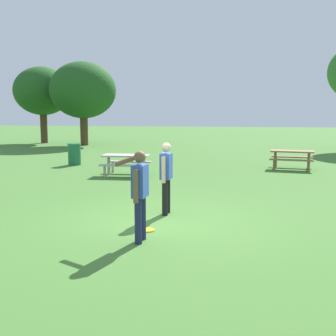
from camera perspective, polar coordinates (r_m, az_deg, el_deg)
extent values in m
plane|color=#447530|center=(8.63, -0.77, -7.60)|extent=(120.00, 120.00, 0.00)
cylinder|color=black|center=(9.27, -0.08, -3.92)|extent=(0.13, 0.13, 0.82)
cylinder|color=black|center=(9.02, -0.45, -4.25)|extent=(0.13, 0.13, 0.82)
cube|color=#3856B7|center=(9.02, -0.26, 0.27)|extent=(0.24, 0.39, 0.58)
sphere|color=beige|center=(8.98, -0.27, 2.96)|extent=(0.21, 0.21, 0.21)
cylinder|color=beige|center=(9.28, 0.10, 0.17)|extent=(0.09, 0.09, 0.58)
cylinder|color=beige|center=(8.78, -0.65, -0.27)|extent=(0.09, 0.09, 0.58)
cylinder|color=#1E234C|center=(7.12, -4.26, -7.57)|extent=(0.13, 0.13, 0.82)
cylinder|color=#1E234C|center=(7.36, -3.66, -7.05)|extent=(0.13, 0.13, 0.82)
cube|color=#3856B7|center=(7.09, -4.01, -1.84)|extent=(0.24, 0.39, 0.58)
sphere|color=brown|center=(7.03, -4.04, 1.58)|extent=(0.21, 0.21, 0.21)
cylinder|color=brown|center=(6.85, -4.64, -2.60)|extent=(0.09, 0.09, 0.58)
cylinder|color=brown|center=(7.37, -5.48, 1.19)|extent=(0.58, 0.12, 0.28)
cylinder|color=yellow|center=(7.98, -2.91, -8.81)|extent=(0.28, 0.28, 0.03)
cube|color=#B2ADA3|center=(14.89, -6.00, 1.78)|extent=(1.75, 0.87, 0.06)
cube|color=#A49F96|center=(14.36, -6.49, 0.35)|extent=(1.71, 0.37, 0.05)
cube|color=#A49F96|center=(15.48, -5.52, 0.91)|extent=(1.71, 0.37, 0.05)
cylinder|color=#A49F96|center=(15.09, -8.44, 0.35)|extent=(0.11, 0.11, 0.71)
cylinder|color=#A49F96|center=(14.55, -9.02, -0.52)|extent=(0.09, 0.09, 0.41)
cylinder|color=#A49F96|center=(15.66, -7.88, 0.09)|extent=(0.09, 0.09, 0.41)
cylinder|color=#A49F96|center=(14.80, -3.48, 0.28)|extent=(0.11, 0.11, 0.71)
cylinder|color=#A49F96|center=(14.26, -3.88, -0.61)|extent=(0.09, 0.09, 0.41)
cylinder|color=#A49F96|center=(15.39, -3.09, 0.02)|extent=(0.09, 0.09, 0.41)
cube|color=olive|center=(17.22, 17.26, 2.29)|extent=(1.79, 0.99, 0.06)
cube|color=olive|center=(16.67, 17.17, 1.09)|extent=(1.72, 0.50, 0.05)
cube|color=olive|center=(17.83, 17.27, 1.50)|extent=(1.72, 0.50, 0.05)
cylinder|color=olive|center=(17.29, 15.02, 1.11)|extent=(0.11, 0.11, 0.71)
cylinder|color=olive|center=(16.73, 14.87, 0.39)|extent=(0.09, 0.09, 0.41)
cylinder|color=olive|center=(17.88, 15.12, 0.85)|extent=(0.09, 0.09, 0.41)
cylinder|color=olive|center=(17.26, 19.41, 0.92)|extent=(0.11, 0.11, 0.71)
cylinder|color=olive|center=(16.70, 19.41, 0.20)|extent=(0.09, 0.09, 0.41)
cylinder|color=olive|center=(17.85, 19.37, 0.67)|extent=(0.09, 0.09, 0.41)
cylinder|color=#1E663D|center=(18.31, -13.18, 1.84)|extent=(0.56, 0.56, 0.90)
cylinder|color=#287A4B|center=(18.27, -13.23, 3.33)|extent=(0.59, 0.59, 0.06)
cylinder|color=#4C3823|center=(32.40, -17.27, 5.88)|extent=(0.53, 0.53, 2.78)
ellipsoid|color=#21511E|center=(32.43, -17.46, 10.42)|extent=(4.29, 4.29, 3.65)
cylinder|color=#4C3823|center=(29.33, -11.87, 5.74)|extent=(0.55, 0.55, 2.62)
ellipsoid|color=#21511E|center=(29.36, -12.02, 10.80)|extent=(4.66, 4.66, 3.96)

